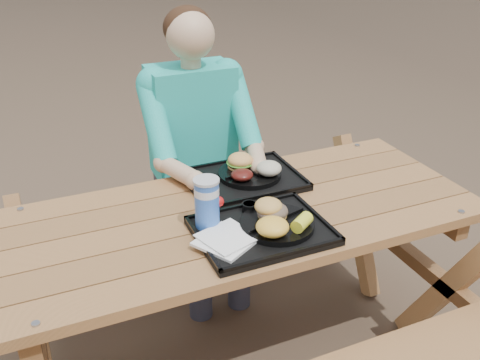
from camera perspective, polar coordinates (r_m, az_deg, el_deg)
name	(u,v)px	position (r m, az deg, el deg)	size (l,w,h in m)	color
ground	(240,359)	(2.46, 0.00, -18.54)	(60.00, 60.00, 0.00)	#999999
picnic_table	(240,291)	(2.21, 0.00, -11.74)	(1.80, 1.49, 0.75)	#999999
tray_near	(262,232)	(1.86, 2.35, -5.52)	(0.45, 0.35, 0.02)	black
tray_far	(244,180)	(2.19, 0.43, -0.04)	(0.45, 0.35, 0.02)	black
plate_near	(277,224)	(1.86, 3.96, -4.70)	(0.26, 0.26, 0.02)	black
plate_far	(250,174)	(2.20, 1.04, 0.68)	(0.26, 0.26, 0.02)	black
napkin_stack	(226,240)	(1.77, -1.51, -6.43)	(0.17, 0.17, 0.02)	white
soda_cup	(207,204)	(1.83, -3.55, -2.58)	(0.08, 0.08, 0.17)	blue
condiment_bbq	(249,207)	(1.94, 1.02, -2.93)	(0.06, 0.06, 0.03)	black
condiment_mustard	(262,205)	(1.97, 2.31, -2.69)	(0.04, 0.04, 0.03)	yellow
sandwich	(273,204)	(1.86, 3.50, -2.54)	(0.10, 0.10, 0.11)	#DDA34E
mac_cheese	(272,227)	(1.77, 3.48, -5.00)	(0.11, 0.11, 0.06)	yellow
corn_cob	(302,222)	(1.82, 6.62, -4.51)	(0.08, 0.08, 0.05)	#FBFF35
cutlery_far	(204,184)	(2.14, -3.91, -0.42)	(0.03, 0.18, 0.01)	black
burger	(240,157)	(2.21, 0.03, 2.47)	(0.11, 0.11, 0.09)	#F0A754
baked_beans	(242,175)	(2.12, 0.22, 0.56)	(0.09, 0.09, 0.04)	#511410
potato_salad	(269,168)	(2.16, 3.11, 1.25)	(0.10, 0.10, 0.06)	beige
diner	(195,167)	(2.58, -4.79, 1.39)	(0.48, 0.84, 1.28)	#1A8FB8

